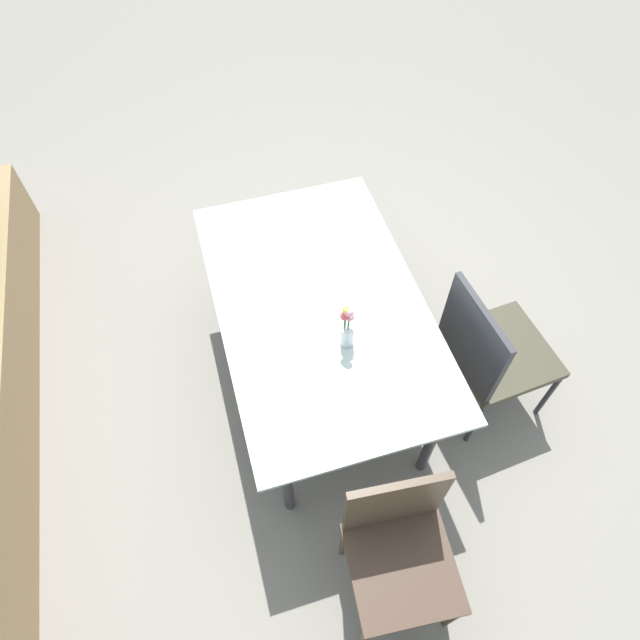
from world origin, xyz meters
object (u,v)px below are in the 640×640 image
at_px(chair_near_left, 490,349).
at_px(flower_vase, 347,328).
at_px(chair_end_left, 399,545).
at_px(dining_table, 320,310).

xyz_separation_m(chair_near_left, flower_vase, (0.12, 0.74, 0.33)).
bearing_deg(chair_near_left, chair_end_left, -50.95).
bearing_deg(dining_table, chair_near_left, -115.45).
bearing_deg(chair_end_left, dining_table, -84.57).
bearing_deg(flower_vase, dining_table, 11.18).
bearing_deg(flower_vase, chair_end_left, 177.07).
bearing_deg(chair_end_left, chair_near_left, -131.29).
distance_m(chair_end_left, flower_vase, 0.93).
bearing_deg(chair_near_left, dining_table, -120.02).
bearing_deg(dining_table, chair_end_left, -179.66).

